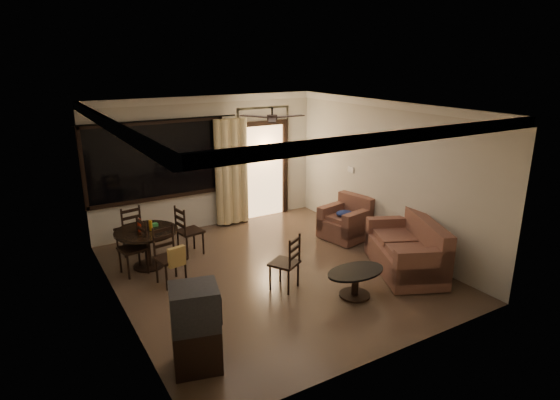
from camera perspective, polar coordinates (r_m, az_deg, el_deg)
ground at (r=8.15m, az=-0.87°, el=-8.80°), size 5.50×5.50×0.00m
room_shell at (r=9.33m, az=-3.20°, el=6.40°), size 5.50×6.70×5.50m
dining_table at (r=8.48m, az=-15.94°, el=-4.47°), size 1.08×1.08×0.90m
dining_chair_west at (r=8.40m, az=-17.33°, el=-6.71°), size 0.48×0.48×0.95m
dining_chair_east at (r=8.92m, az=-10.93°, el=-4.79°), size 0.48×0.48×0.95m
dining_chair_south at (r=7.85m, az=-13.14°, el=-7.87°), size 0.48×0.53×0.95m
dining_chair_north at (r=9.25m, az=-17.88°, el=-4.51°), size 0.48×0.48×0.95m
tv_cabinet at (r=5.74m, az=-10.22°, el=-15.08°), size 0.66×0.62×1.06m
sofa at (r=8.35m, az=15.41°, el=-6.06°), size 1.54×1.94×0.92m
armchair at (r=9.60m, az=8.20°, el=-2.63°), size 0.98×0.98×0.84m
coffee_table at (r=7.37m, az=9.18°, el=-9.50°), size 0.98×0.59×0.43m
side_chair at (r=7.52m, az=0.60°, el=-8.84°), size 0.55×0.55×0.92m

